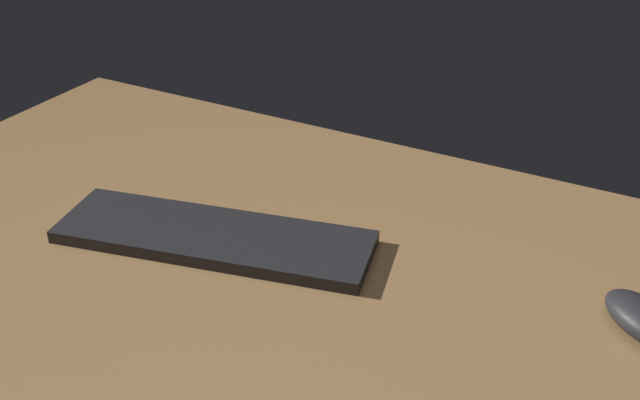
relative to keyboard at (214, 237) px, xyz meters
The scene contains 2 objects.
desk 9.37cm from the keyboard, ahead, with size 140.00×84.00×2.00cm, color olive.
keyboard is the anchor object (origin of this frame).
Camera 1 is at (45.50, -69.90, 60.09)cm, focal length 41.15 mm.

